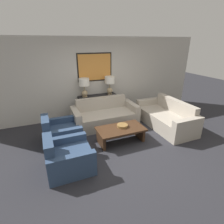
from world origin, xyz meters
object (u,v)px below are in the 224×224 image
Objects in this scene: coffee_table at (121,131)px; armchair_near_camera at (68,157)px; table_lamp_right at (110,82)px; decorative_bowl at (122,126)px; table_lamp_left at (84,85)px; couch_by_back_wall at (105,116)px; armchair_near_back_wall at (61,134)px; couch_by_side at (166,118)px; console_table at (98,106)px.

armchair_near_camera is (-1.47, -0.54, -0.03)m from coffee_table.
coffee_table is at bearing -102.71° from table_lamp_right.
coffee_table is 4.30× the size of decorative_bowl.
table_lamp_left is 0.67× the size of armchair_near_camera.
coffee_table is (-0.40, -1.79, -0.91)m from table_lamp_right.
armchair_near_back_wall is (-1.43, -0.57, -0.02)m from couch_by_back_wall.
armchair_near_camera is (-3.16, -0.83, -0.02)m from couch_by_side.
couch_by_back_wall is 1.92m from couch_by_side.
couch_by_side is 1.71m from coffee_table.
couch_by_back_wall and couch_by_side have the same top height.
console_table is at bearing 93.80° from decorative_bowl.
couch_by_back_wall is 6.97× the size of decorative_bowl.
armchair_near_back_wall is 1.09m from armchair_near_camera.
armchair_near_camera is at bearing -130.77° from couch_by_back_wall.
couch_by_side is 1.62× the size of coffee_table.
table_lamp_left is at bearing 180.00° from table_lamp_right.
table_lamp_left is at bearing 107.90° from decorative_bowl.
coffee_table is at bearing -141.27° from decorative_bowl.
couch_by_back_wall is (-0.44, -0.67, -0.91)m from table_lamp_right.
couch_by_back_wall is at bearing 96.20° from decorative_bowl.
couch_by_side reaches higher than armchair_near_back_wall.
armchair_near_back_wall is at bearing 162.61° from decorative_bowl.
armchair_near_back_wall is (-1.55, 0.48, -0.16)m from decorative_bowl.
table_lamp_right is (0.89, 0.00, 0.00)m from table_lamp_left.
couch_by_back_wall is 1.07m from decorative_bowl.
couch_by_side reaches higher than decorative_bowl.
console_table is 1.79m from coffee_table.
couch_by_back_wall reaches higher than decorative_bowl.
couch_by_back_wall is at bearing 21.78° from armchair_near_back_wall.
armchair_near_back_wall is at bearing 175.29° from couch_by_side.
table_lamp_right is (0.44, 0.00, 0.80)m from console_table.
console_table is 0.65× the size of couch_by_side.
table_lamp_right is at bearing 130.53° from couch_by_side.
table_lamp_left is 1.00× the size of table_lamp_right.
armchair_near_back_wall and armchair_near_camera have the same top height.
table_lamp_right is 2.12× the size of decorative_bowl.
table_lamp_left reaches higher than couch_by_side.
console_table reaches higher than coffee_table.
table_lamp_right is at bearing 77.29° from coffee_table.
couch_by_side is at bearing -41.02° from console_table.
table_lamp_right reaches higher than console_table.
armchair_near_camera is at bearing -158.68° from decorative_bowl.
table_lamp_right reaches higher than couch_by_back_wall.
table_lamp_left reaches higher than armchair_near_back_wall.
couch_by_back_wall is (0.00, -0.67, -0.11)m from console_table.
armchair_near_camera is (-1.43, -2.33, -0.13)m from console_table.
armchair_near_back_wall is (-1.88, -1.24, -0.94)m from table_lamp_right.
console_table is 1.90m from armchair_near_back_wall.
armchair_near_camera is (-1.43, -1.66, -0.02)m from couch_by_back_wall.
console_table is 2.29m from couch_by_side.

